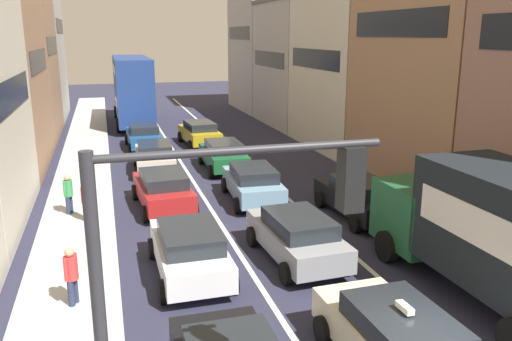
# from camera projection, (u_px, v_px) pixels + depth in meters

# --- Properties ---
(sidewalk_left) EXTENTS (2.60, 64.00, 0.14)m
(sidewalk_left) POSITION_uv_depth(u_px,v_px,m) (84.00, 171.00, 26.37)
(sidewalk_left) COLOR #B7B7B7
(sidewalk_left) RESTS_ON ground
(lane_stripe_left) EXTENTS (0.16, 60.00, 0.01)m
(lane_stripe_left) POSITION_uv_depth(u_px,v_px,m) (183.00, 165.00, 27.73)
(lane_stripe_left) COLOR silver
(lane_stripe_left) RESTS_ON ground
(lane_stripe_right) EXTENTS (0.16, 60.00, 0.01)m
(lane_stripe_right) POSITION_uv_depth(u_px,v_px,m) (245.00, 161.00, 28.65)
(lane_stripe_right) COLOR silver
(lane_stripe_right) RESTS_ON ground
(building_row_right) EXTENTS (7.20, 43.90, 13.28)m
(building_row_right) POSITION_uv_depth(u_px,v_px,m) (374.00, 49.00, 30.68)
(building_row_right) COLOR #B2ADA3
(building_row_right) RESTS_ON ground
(traffic_light_pole) EXTENTS (3.58, 0.38, 5.50)m
(traffic_light_pole) POSITION_uv_depth(u_px,v_px,m) (204.00, 280.00, 6.40)
(traffic_light_pole) COLOR #2D2D33
(traffic_light_pole) RESTS_ON ground
(removalist_box_truck) EXTENTS (2.78, 7.73, 3.58)m
(removalist_box_truck) POSITION_uv_depth(u_px,v_px,m) (494.00, 230.00, 13.15)
(removalist_box_truck) COLOR #1E5933
(removalist_box_truck) RESTS_ON ground
(taxi_centre_lane_front) EXTENTS (2.15, 4.34, 1.66)m
(taxi_centre_lane_front) POSITION_uv_depth(u_px,v_px,m) (398.00, 340.00, 10.48)
(taxi_centre_lane_front) COLOR beige
(taxi_centre_lane_front) RESTS_ON ground
(sedan_centre_lane_second) EXTENTS (2.24, 4.39, 1.49)m
(sedan_centre_lane_second) POSITION_uv_depth(u_px,v_px,m) (297.00, 235.00, 15.95)
(sedan_centre_lane_second) COLOR gray
(sedan_centre_lane_second) RESTS_ON ground
(wagon_left_lane_second) EXTENTS (2.07, 4.31, 1.49)m
(wagon_left_lane_second) POSITION_uv_depth(u_px,v_px,m) (189.00, 249.00, 14.91)
(wagon_left_lane_second) COLOR silver
(wagon_left_lane_second) RESTS_ON ground
(hatchback_centre_lane_third) EXTENTS (2.25, 4.39, 1.49)m
(hatchback_centre_lane_third) POSITION_uv_depth(u_px,v_px,m) (253.00, 182.00, 21.64)
(hatchback_centre_lane_third) COLOR #759EB7
(hatchback_centre_lane_third) RESTS_ON ground
(sedan_left_lane_third) EXTENTS (2.29, 4.41, 1.49)m
(sedan_left_lane_third) POSITION_uv_depth(u_px,v_px,m) (163.00, 189.00, 20.75)
(sedan_left_lane_third) COLOR #A51E1E
(sedan_left_lane_third) RESTS_ON ground
(coupe_centre_lane_fourth) EXTENTS (2.09, 4.32, 1.49)m
(coupe_centre_lane_fourth) POSITION_uv_depth(u_px,v_px,m) (224.00, 154.00, 26.68)
(coupe_centre_lane_fourth) COLOR #19592D
(coupe_centre_lane_fourth) RESTS_ON ground
(sedan_left_lane_fourth) EXTENTS (2.21, 4.37, 1.49)m
(sedan_left_lane_fourth) POSITION_uv_depth(u_px,v_px,m) (155.00, 156.00, 26.33)
(sedan_left_lane_fourth) COLOR beige
(sedan_left_lane_fourth) RESTS_ON ground
(sedan_centre_lane_fifth) EXTENTS (2.29, 4.41, 1.49)m
(sedan_centre_lane_fifth) POSITION_uv_depth(u_px,v_px,m) (200.00, 133.00, 32.63)
(sedan_centre_lane_fifth) COLOR #B29319
(sedan_centre_lane_fifth) RESTS_ON ground
(sedan_left_lane_fifth) EXTENTS (2.12, 4.33, 1.49)m
(sedan_left_lane_fifth) POSITION_uv_depth(u_px,v_px,m) (144.00, 135.00, 31.71)
(sedan_left_lane_fifth) COLOR #194C8C
(sedan_left_lane_fifth) RESTS_ON ground
(sedan_right_lane_behind_truck) EXTENTS (2.17, 4.35, 1.49)m
(sedan_right_lane_behind_truck) POSITION_uv_depth(u_px,v_px,m) (360.00, 197.00, 19.76)
(sedan_right_lane_behind_truck) COLOR black
(sedan_right_lane_behind_truck) RESTS_ON ground
(bus_mid_queue_primary) EXTENTS (2.84, 10.51, 5.06)m
(bus_mid_queue_primary) POSITION_uv_depth(u_px,v_px,m) (132.00, 87.00, 39.62)
(bus_mid_queue_primary) COLOR navy
(bus_mid_queue_primary) RESTS_ON ground
(pedestrian_near_kerb) EXTENTS (0.34, 0.49, 1.66)m
(pedestrian_near_kerb) POSITION_uv_depth(u_px,v_px,m) (71.00, 274.00, 13.02)
(pedestrian_near_kerb) COLOR #262D47
(pedestrian_near_kerb) RESTS_ON ground
(pedestrian_mid_sidewalk) EXTENTS (0.34, 0.49, 1.66)m
(pedestrian_mid_sidewalk) POSITION_uv_depth(u_px,v_px,m) (68.00, 193.00, 19.72)
(pedestrian_mid_sidewalk) COLOR #262D47
(pedestrian_mid_sidewalk) RESTS_ON ground
(pedestrian_far_sidewalk) EXTENTS (0.34, 0.54, 1.66)m
(pedestrian_far_sidewalk) POSITION_uv_depth(u_px,v_px,m) (86.00, 200.00, 18.92)
(pedestrian_far_sidewalk) COLOR #262D47
(pedestrian_far_sidewalk) RESTS_ON ground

